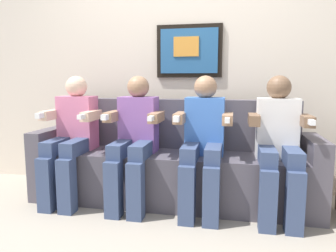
{
  "coord_description": "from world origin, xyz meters",
  "views": [
    {
      "loc": [
        0.53,
        -2.38,
        1.06
      ],
      "look_at": [
        0.0,
        0.15,
        0.7
      ],
      "focal_mm": 34.11,
      "sensor_mm": 36.0,
      "label": 1
    }
  ],
  "objects": [
    {
      "name": "person_left_center",
      "position": [
        -0.29,
        0.16,
        0.61
      ],
      "size": [
        0.46,
        0.56,
        1.11
      ],
      "color": "#8C59A5",
      "rests_on": "ground_plane"
    },
    {
      "name": "ground_plane",
      "position": [
        0.0,
        0.0,
        0.0
      ],
      "size": [
        6.32,
        6.32,
        0.0
      ],
      "primitive_type": "plane",
      "color": "#9E9384"
    },
    {
      "name": "person_right_center",
      "position": [
        0.29,
        0.16,
        0.61
      ],
      "size": [
        0.46,
        0.56,
        1.11
      ],
      "color": "#3F72CC",
      "rests_on": "ground_plane"
    },
    {
      "name": "person_rightmost",
      "position": [
        0.87,
        0.16,
        0.61
      ],
      "size": [
        0.46,
        0.56,
        1.11
      ],
      "color": "white",
      "rests_on": "ground_plane"
    },
    {
      "name": "back_wall_assembly",
      "position": [
        0.0,
        0.76,
        1.3
      ],
      "size": [
        4.86,
        0.1,
        2.6
      ],
      "color": "beige",
      "rests_on": "ground_plane"
    },
    {
      "name": "person_leftmost",
      "position": [
        -0.87,
        0.16,
        0.61
      ],
      "size": [
        0.46,
        0.56,
        1.11
      ],
      "color": "pink",
      "rests_on": "ground_plane"
    },
    {
      "name": "couch",
      "position": [
        0.0,
        0.33,
        0.31
      ],
      "size": [
        2.46,
        0.58,
        0.9
      ],
      "color": "#514C56",
      "rests_on": "ground_plane"
    }
  ]
}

